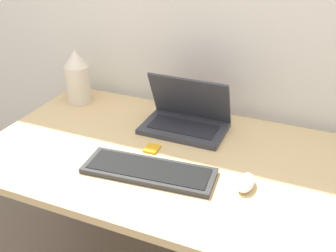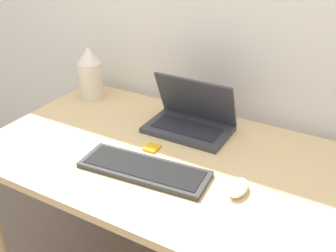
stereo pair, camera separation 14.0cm
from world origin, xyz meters
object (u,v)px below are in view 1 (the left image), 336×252
(laptop, at_px, (186,117))
(mp3_player, at_px, (152,149))
(mouse, at_px, (246,183))
(keyboard, at_px, (149,171))
(vase, at_px, (77,77))

(laptop, relative_size, mp3_player, 5.67)
(mp3_player, bearing_deg, mouse, -13.44)
(keyboard, relative_size, mp3_player, 7.84)
(keyboard, xyz_separation_m, vase, (-0.54, 0.39, 0.11))
(laptop, distance_m, keyboard, 0.35)
(keyboard, relative_size, mouse, 4.48)
(mouse, relative_size, vase, 0.41)
(laptop, height_order, mp3_player, laptop)
(keyboard, height_order, mp3_player, keyboard)
(mouse, xyz_separation_m, mp3_player, (-0.37, 0.09, -0.01))
(keyboard, bearing_deg, laptop, 89.45)
(keyboard, distance_m, mouse, 0.32)
(vase, bearing_deg, mouse, -21.62)
(mouse, xyz_separation_m, vase, (-0.85, 0.34, 0.10))
(mp3_player, bearing_deg, keyboard, -68.98)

